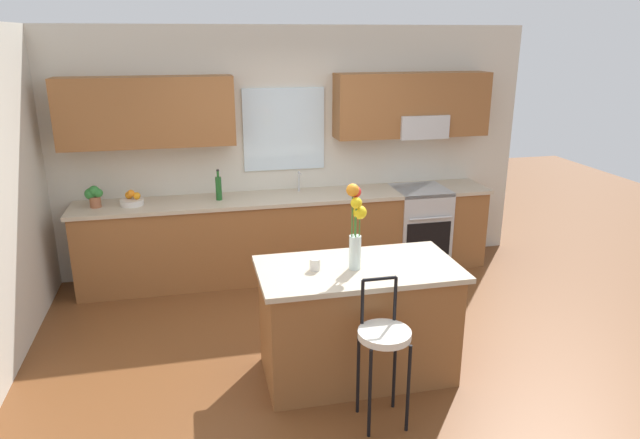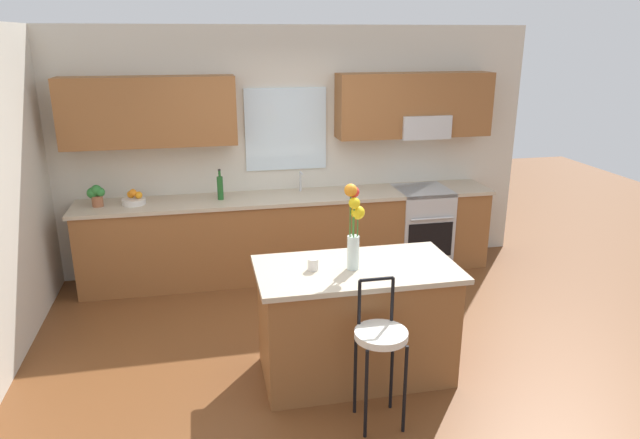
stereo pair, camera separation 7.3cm
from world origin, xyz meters
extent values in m
plane|color=brown|center=(0.00, 0.00, 0.00)|extent=(14.00, 14.00, 0.00)
cube|color=beige|center=(0.00, 2.06, 1.35)|extent=(5.60, 0.12, 2.70)
cube|color=brown|center=(-1.43, 1.83, 1.85)|extent=(1.75, 0.34, 0.70)
cube|color=brown|center=(1.43, 1.83, 1.85)|extent=(1.75, 0.34, 0.70)
cube|color=silver|center=(0.00, 1.99, 1.60)|extent=(0.90, 0.03, 0.90)
cube|color=#B7BABC|center=(1.52, 1.80, 1.62)|extent=(0.56, 0.36, 0.26)
cube|color=brown|center=(0.00, 1.70, 0.44)|extent=(4.50, 0.60, 0.88)
cube|color=#BCAD93|center=(0.00, 1.70, 0.90)|extent=(4.56, 0.64, 0.04)
cube|color=#B7BABC|center=(0.14, 1.70, 0.85)|extent=(0.54, 0.38, 0.11)
cylinder|color=#B7BABC|center=(0.14, 1.86, 1.03)|extent=(0.02, 0.02, 0.22)
cylinder|color=#B7BABC|center=(0.14, 1.80, 1.14)|extent=(0.02, 0.12, 0.02)
cube|color=#B7BABC|center=(1.52, 1.68, 0.46)|extent=(0.60, 0.60, 0.92)
cube|color=black|center=(1.52, 1.38, 0.40)|extent=(0.52, 0.02, 0.40)
cylinder|color=#B7BABC|center=(1.52, 1.35, 0.66)|extent=(0.50, 0.02, 0.02)
cube|color=brown|center=(0.16, -0.41, 0.44)|extent=(1.45, 0.73, 0.88)
cube|color=#BCAD93|center=(0.16, -0.41, 0.90)|extent=(1.53, 0.81, 0.04)
cylinder|color=black|center=(0.03, -1.17, 0.33)|extent=(0.02, 0.02, 0.66)
cylinder|color=black|center=(0.30, -1.17, 0.33)|extent=(0.02, 0.02, 0.66)
cylinder|color=black|center=(0.03, -0.90, 0.33)|extent=(0.02, 0.02, 0.66)
cylinder|color=black|center=(0.30, -0.90, 0.33)|extent=(0.02, 0.02, 0.66)
cylinder|color=silver|center=(0.16, -1.03, 0.69)|extent=(0.36, 0.36, 0.05)
cylinder|color=black|center=(0.05, -0.90, 0.87)|extent=(0.02, 0.02, 0.32)
cylinder|color=black|center=(0.28, -0.90, 0.87)|extent=(0.02, 0.02, 0.32)
cylinder|color=black|center=(0.16, -0.90, 1.03)|extent=(0.23, 0.02, 0.02)
cylinder|color=silver|center=(0.12, -0.44, 1.05)|extent=(0.09, 0.09, 0.26)
cylinder|color=#3D722D|center=(0.15, -0.44, 1.18)|extent=(0.01, 0.01, 0.36)
sphere|color=yellow|center=(0.15, -0.44, 1.36)|extent=(0.10, 0.10, 0.10)
cylinder|color=#3D722D|center=(0.12, -0.42, 1.25)|extent=(0.01, 0.01, 0.51)
sphere|color=red|center=(0.12, -0.42, 1.51)|extent=(0.09, 0.09, 0.09)
cylinder|color=#3D722D|center=(0.10, -0.44, 1.27)|extent=(0.01, 0.01, 0.53)
sphere|color=orange|center=(0.10, -0.44, 1.53)|extent=(0.09, 0.09, 0.09)
cylinder|color=#3D722D|center=(0.12, -0.47, 1.22)|extent=(0.01, 0.01, 0.44)
sphere|color=yellow|center=(0.12, -0.47, 1.44)|extent=(0.08, 0.08, 0.08)
cylinder|color=silver|center=(-0.17, -0.40, 0.97)|extent=(0.08, 0.08, 0.09)
cylinder|color=silver|center=(-1.65, 1.70, 0.95)|extent=(0.24, 0.24, 0.06)
sphere|color=orange|center=(-1.59, 1.70, 1.01)|extent=(0.07, 0.07, 0.07)
sphere|color=orange|center=(-1.67, 1.75, 1.01)|extent=(0.08, 0.08, 0.08)
sphere|color=orange|center=(-1.65, 1.70, 1.04)|extent=(0.07, 0.07, 0.07)
cylinder|color=#1E5923|center=(-0.76, 1.70, 1.04)|extent=(0.06, 0.06, 0.25)
cylinder|color=#1E5923|center=(-0.76, 1.70, 1.20)|extent=(0.03, 0.03, 0.07)
cylinder|color=black|center=(-0.76, 1.70, 1.24)|extent=(0.03, 0.03, 0.02)
cylinder|color=#9E5B3D|center=(-2.00, 1.70, 0.98)|extent=(0.11, 0.11, 0.11)
sphere|color=#2D7A33|center=(-2.00, 1.70, 1.09)|extent=(0.11, 0.11, 0.11)
sphere|color=#2D7A33|center=(-2.04, 1.71, 1.06)|extent=(0.12, 0.12, 0.12)
sphere|color=#2D7A33|center=(-1.96, 1.69, 1.07)|extent=(0.09, 0.09, 0.09)
camera|label=1|loc=(-1.01, -4.26, 2.59)|focal=32.19mm
camera|label=2|loc=(-0.94, -4.28, 2.59)|focal=32.19mm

